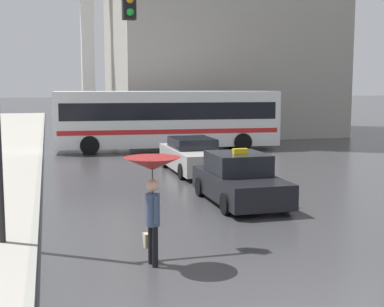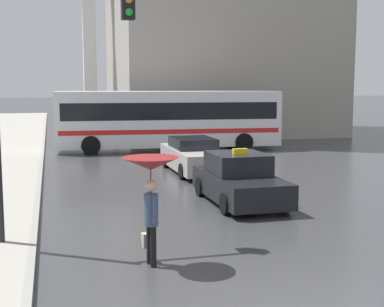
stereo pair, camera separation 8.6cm
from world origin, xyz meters
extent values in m
cube|color=black|center=(1.72, 7.95, 0.51)|extent=(1.80, 4.11, 0.69)
cube|color=black|center=(1.72, 8.16, 1.17)|extent=(1.58, 1.85, 0.61)
cylinder|color=black|center=(2.57, 6.68, 0.30)|extent=(0.20, 0.60, 0.60)
cylinder|color=black|center=(0.86, 6.68, 0.30)|extent=(0.20, 0.60, 0.60)
cylinder|color=black|center=(2.57, 9.23, 0.30)|extent=(0.20, 0.60, 0.60)
cylinder|color=black|center=(0.86, 9.23, 0.30)|extent=(0.20, 0.60, 0.60)
cube|color=yellow|center=(1.72, 7.95, 1.55)|extent=(0.44, 0.16, 0.16)
cube|color=#B7B2AD|center=(1.89, 13.76, 0.56)|extent=(1.80, 4.78, 0.79)
cube|color=black|center=(1.89, 14.00, 1.16)|extent=(1.58, 2.15, 0.42)
cylinder|color=black|center=(2.74, 12.28, 0.30)|extent=(0.20, 0.60, 0.60)
cylinder|color=black|center=(1.03, 12.28, 0.30)|extent=(0.20, 0.60, 0.60)
cylinder|color=black|center=(2.74, 15.24, 0.30)|extent=(0.20, 0.60, 0.60)
cylinder|color=black|center=(1.03, 15.24, 0.30)|extent=(0.20, 0.60, 0.60)
cube|color=silver|center=(2.47, 21.17, 1.71)|extent=(11.94, 3.36, 2.89)
cube|color=black|center=(2.47, 21.17, 2.15)|extent=(11.35, 3.34, 0.88)
cube|color=red|center=(2.47, 21.17, 1.11)|extent=(11.59, 3.36, 0.24)
cylinder|color=black|center=(-1.74, 20.27, 0.48)|extent=(0.98, 0.35, 0.96)
cylinder|color=black|center=(-1.56, 22.67, 0.48)|extent=(0.98, 0.35, 0.96)
cylinder|color=black|center=(6.20, 19.69, 0.48)|extent=(0.98, 0.35, 0.96)
cylinder|color=black|center=(6.38, 22.08, 0.48)|extent=(0.98, 0.35, 0.96)
cylinder|color=black|center=(-1.82, 3.06, 0.40)|extent=(0.14, 0.14, 0.79)
cylinder|color=black|center=(-1.85, 3.27, 0.40)|extent=(0.14, 0.14, 0.79)
cylinder|color=#3D4C6B|center=(-1.83, 3.17, 1.10)|extent=(0.32, 0.32, 0.63)
sphere|color=#DBAD89|center=(-1.83, 3.17, 1.58)|extent=(0.23, 0.23, 0.23)
cylinder|color=#3D4C6B|center=(-1.81, 2.99, 1.15)|extent=(0.08, 0.08, 0.53)
cylinder|color=#3D4C6B|center=(-1.86, 3.34, 1.15)|extent=(0.08, 0.08, 0.53)
cone|color=maroon|center=(-1.83, 3.17, 2.00)|extent=(1.09, 1.09, 0.25)
cylinder|color=black|center=(-1.83, 3.17, 1.66)|extent=(0.02, 0.02, 0.68)
cube|color=#BFB28C|center=(-1.92, 3.41, 0.43)|extent=(0.13, 0.19, 0.28)
cube|color=black|center=(-1.95, 5.04, 5.29)|extent=(0.28, 0.28, 0.80)
sphere|color=green|center=(-1.95, 4.88, 5.03)|extent=(0.16, 0.16, 0.16)
cube|color=white|center=(-0.75, 33.27, 7.25)|extent=(0.90, 0.90, 14.50)
camera|label=1|loc=(-3.73, -6.72, 3.49)|focal=50.00mm
camera|label=2|loc=(-3.65, -6.74, 3.49)|focal=50.00mm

